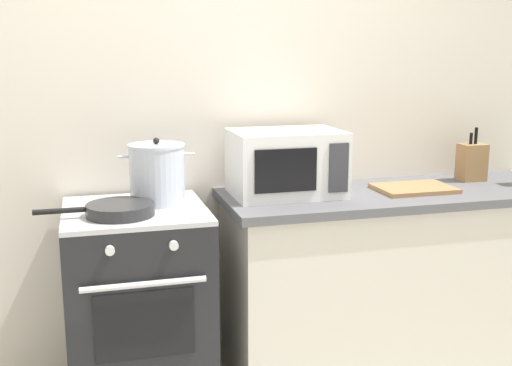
{
  "coord_description": "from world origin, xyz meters",
  "views": [
    {
      "loc": [
        -0.53,
        -2.01,
        1.57
      ],
      "look_at": [
        0.18,
        0.6,
        1.0
      ],
      "focal_mm": 43.61,
      "sensor_mm": 36.0,
      "label": 1
    }
  ],
  "objects_px": {
    "stove": "(139,309)",
    "frying_pan": "(119,210)",
    "stock_pot": "(157,174)",
    "microwave": "(286,163)",
    "cutting_board": "(414,188)",
    "knife_block": "(472,162)"
  },
  "relations": [
    {
      "from": "stove",
      "to": "microwave",
      "type": "xyz_separation_m",
      "value": [
        0.7,
        0.08,
        0.61
      ]
    },
    {
      "from": "stock_pot",
      "to": "microwave",
      "type": "relative_size",
      "value": 0.66
    },
    {
      "from": "stove",
      "to": "stock_pot",
      "type": "relative_size",
      "value": 2.79
    },
    {
      "from": "frying_pan",
      "to": "knife_block",
      "type": "xyz_separation_m",
      "value": [
        1.8,
        0.25,
        0.07
      ]
    },
    {
      "from": "stove",
      "to": "microwave",
      "type": "relative_size",
      "value": 1.84
    },
    {
      "from": "frying_pan",
      "to": "microwave",
      "type": "height_order",
      "value": "microwave"
    },
    {
      "from": "stove",
      "to": "frying_pan",
      "type": "distance_m",
      "value": 0.5
    },
    {
      "from": "microwave",
      "to": "cutting_board",
      "type": "relative_size",
      "value": 1.39
    },
    {
      "from": "stove",
      "to": "frying_pan",
      "type": "bearing_deg",
      "value": -123.89
    },
    {
      "from": "stove",
      "to": "microwave",
      "type": "distance_m",
      "value": 0.93
    },
    {
      "from": "frying_pan",
      "to": "cutting_board",
      "type": "bearing_deg",
      "value": 4.37
    },
    {
      "from": "stove",
      "to": "frying_pan",
      "type": "relative_size",
      "value": 1.93
    },
    {
      "from": "stove",
      "to": "microwave",
      "type": "height_order",
      "value": "microwave"
    },
    {
      "from": "microwave",
      "to": "cutting_board",
      "type": "bearing_deg",
      "value": -7.16
    },
    {
      "from": "microwave",
      "to": "knife_block",
      "type": "xyz_separation_m",
      "value": [
        1.03,
        0.06,
        -0.05
      ]
    },
    {
      "from": "microwave",
      "to": "knife_block",
      "type": "bearing_deg",
      "value": 3.45
    },
    {
      "from": "cutting_board",
      "to": "knife_block",
      "type": "height_order",
      "value": "knife_block"
    },
    {
      "from": "stove",
      "to": "frying_pan",
      "type": "xyz_separation_m",
      "value": [
        -0.07,
        -0.11,
        0.48
      ]
    },
    {
      "from": "frying_pan",
      "to": "cutting_board",
      "type": "xyz_separation_m",
      "value": [
        1.39,
        0.11,
        -0.02
      ]
    },
    {
      "from": "stock_pot",
      "to": "microwave",
      "type": "bearing_deg",
      "value": 0.82
    },
    {
      "from": "stock_pot",
      "to": "microwave",
      "type": "xyz_separation_m",
      "value": [
        0.59,
        0.01,
        0.02
      ]
    },
    {
      "from": "stove",
      "to": "knife_block",
      "type": "distance_m",
      "value": 1.82
    }
  ]
}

